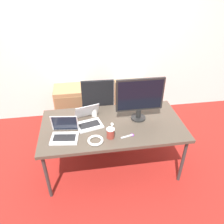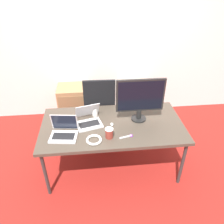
# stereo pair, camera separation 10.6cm
# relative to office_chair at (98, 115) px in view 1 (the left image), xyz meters

# --- Properties ---
(ground_plane) EXTENTS (14.00, 14.00, 0.00)m
(ground_plane) POSITION_rel_office_chair_xyz_m (0.12, -0.68, -0.40)
(ground_plane) COLOR maroon
(wall_back) EXTENTS (10.00, 0.05, 2.60)m
(wall_back) POSITION_rel_office_chair_xyz_m (0.12, 0.76, 0.90)
(wall_back) COLOR silver
(wall_back) RESTS_ON ground_plane
(desk) EXTENTS (1.75, 0.89, 0.71)m
(desk) POSITION_rel_office_chair_xyz_m (0.12, -0.68, 0.26)
(desk) COLOR #473D33
(desk) RESTS_ON ground_plane
(office_chair) EXTENTS (0.56, 0.57, 1.07)m
(office_chair) POSITION_rel_office_chair_xyz_m (0.00, 0.00, 0.00)
(office_chair) COLOR #232326
(office_chair) RESTS_ON ground_plane
(cabinet_left) EXTENTS (0.51, 0.42, 0.65)m
(cabinet_left) POSITION_rel_office_chair_xyz_m (-0.43, 0.51, -0.08)
(cabinet_left) COLOR #99754C
(cabinet_left) RESTS_ON ground_plane
(cabinet_right) EXTENTS (0.51, 0.42, 0.65)m
(cabinet_right) POSITION_rel_office_chair_xyz_m (0.63, 0.51, -0.08)
(cabinet_right) COLOR #99754C
(cabinet_right) RESTS_ON ground_plane
(laptop_left) EXTENTS (0.33, 0.29, 0.24)m
(laptop_left) POSITION_rel_office_chair_xyz_m (-0.45, -0.84, 0.36)
(laptop_left) COLOR silver
(laptop_left) RESTS_ON desk
(laptop_right) EXTENTS (0.35, 0.38, 0.22)m
(laptop_right) POSITION_rel_office_chair_xyz_m (-0.17, -0.62, 0.35)
(laptop_right) COLOR silver
(laptop_right) RESTS_ON desk
(monitor) EXTENTS (0.58, 0.19, 0.55)m
(monitor) POSITION_rel_office_chair_xyz_m (0.47, -0.61, 0.61)
(monitor) COLOR black
(monitor) RESTS_ON desk
(mouse) EXTENTS (0.04, 0.06, 0.03)m
(mouse) POSITION_rel_office_chair_xyz_m (0.12, -0.71, 0.32)
(mouse) COLOR silver
(mouse) RESTS_ON desk
(coffee_cup_white) EXTENTS (0.07, 0.07, 0.11)m
(coffee_cup_white) POSITION_rel_office_chair_xyz_m (-0.08, -0.47, 0.36)
(coffee_cup_white) COLOR white
(coffee_cup_white) RESTS_ON desk
(coffee_cup_brown) EXTENTS (0.09, 0.09, 0.12)m
(coffee_cup_brown) POSITION_rel_office_chair_xyz_m (0.06, -0.93, 0.37)
(coffee_cup_brown) COLOR maroon
(coffee_cup_brown) RESTS_ON desk
(cable_coil) EXTENTS (0.18, 0.18, 0.03)m
(cable_coil) POSITION_rel_office_chair_xyz_m (-0.11, -0.97, 0.32)
(cable_coil) COLOR white
(cable_coil) RESTS_ON desk
(scissors) EXTENTS (0.17, 0.07, 0.01)m
(scissors) POSITION_rel_office_chair_xyz_m (0.27, -0.94, 0.31)
(scissors) COLOR #B2B2B7
(scissors) RESTS_ON desk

